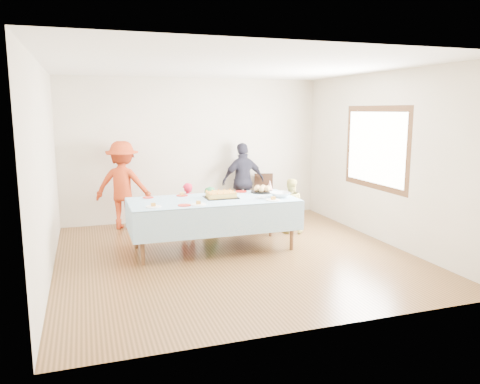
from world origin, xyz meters
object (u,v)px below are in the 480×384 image
at_px(party_table, 213,203).
at_px(dining_chair, 264,193).
at_px(adult_left, 123,185).
at_px(birthday_cake, 221,195).

bearing_deg(party_table, dining_chair, 49.88).
xyz_separation_m(dining_chair, adult_left, (-2.73, -0.09, 0.31)).
distance_m(dining_chair, adult_left, 2.75).
xyz_separation_m(party_table, birthday_cake, (0.14, 0.06, 0.10)).
distance_m(party_table, birthday_cake, 0.19).
height_order(birthday_cake, dining_chair, birthday_cake).
bearing_deg(party_table, adult_left, 124.01).
distance_m(party_table, adult_left, 2.11).
height_order(birthday_cake, adult_left, adult_left).
relative_size(party_table, adult_left, 1.59).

